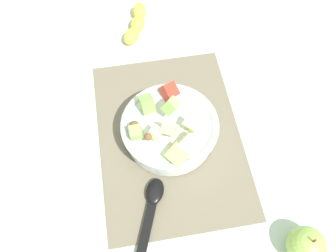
{
  "coord_description": "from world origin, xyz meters",
  "views": [
    {
      "loc": [
        -0.38,
        0.07,
        0.72
      ],
      "look_at": [
        0.0,
        0.0,
        0.05
      ],
      "focal_mm": 38.85,
      "sensor_mm": 36.0,
      "label": 1
    }
  ],
  "objects_px": {
    "whole_apple": "(306,246)",
    "banana_whole": "(136,23)",
    "serving_spoon": "(150,213)",
    "salad_bowl": "(168,128)"
  },
  "relations": [
    {
      "from": "whole_apple",
      "to": "banana_whole",
      "type": "xyz_separation_m",
      "value": [
        0.63,
        0.24,
        -0.02
      ]
    },
    {
      "from": "serving_spoon",
      "to": "banana_whole",
      "type": "height_order",
      "value": "banana_whole"
    },
    {
      "from": "serving_spoon",
      "to": "whole_apple",
      "type": "distance_m",
      "value": 0.3
    },
    {
      "from": "serving_spoon",
      "to": "whole_apple",
      "type": "relative_size",
      "value": 2.53
    },
    {
      "from": "whole_apple",
      "to": "banana_whole",
      "type": "distance_m",
      "value": 0.67
    },
    {
      "from": "salad_bowl",
      "to": "serving_spoon",
      "type": "xyz_separation_m",
      "value": [
        -0.17,
        0.06,
        -0.03
      ]
    },
    {
      "from": "salad_bowl",
      "to": "serving_spoon",
      "type": "height_order",
      "value": "salad_bowl"
    },
    {
      "from": "whole_apple",
      "to": "banana_whole",
      "type": "height_order",
      "value": "whole_apple"
    },
    {
      "from": "salad_bowl",
      "to": "banana_whole",
      "type": "relative_size",
      "value": 1.44
    },
    {
      "from": "salad_bowl",
      "to": "banana_whole",
      "type": "distance_m",
      "value": 0.34
    }
  ]
}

